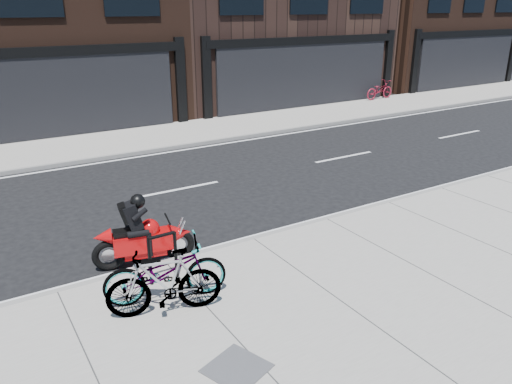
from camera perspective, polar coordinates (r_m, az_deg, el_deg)
ground at (r=12.30m, az=-5.08°, el=-2.44°), size 120.00×120.00×0.00m
sidewalk_near at (r=8.60m, az=10.59°, el=-13.13°), size 60.00×6.00×0.13m
sidewalk_far at (r=19.19m, az=-15.68°, el=5.52°), size 60.00×3.50×0.13m
bike_rack at (r=9.03m, az=-10.61°, el=-6.91°), size 0.55×0.08×0.92m
bicycle_front at (r=8.48m, az=-10.34°, el=-8.87°), size 2.15×1.22×1.07m
bicycle_rear at (r=8.14m, az=-10.48°, el=-10.11°), size 1.90×1.02×1.10m
motorcycle at (r=9.92m, az=-12.27°, el=-4.88°), size 1.97×0.77×1.49m
bicycle_far at (r=27.67m, az=13.93°, el=11.26°), size 1.88×0.75×0.97m
utility_grate at (r=7.22m, az=-2.20°, el=-19.48°), size 0.96×0.96×0.02m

